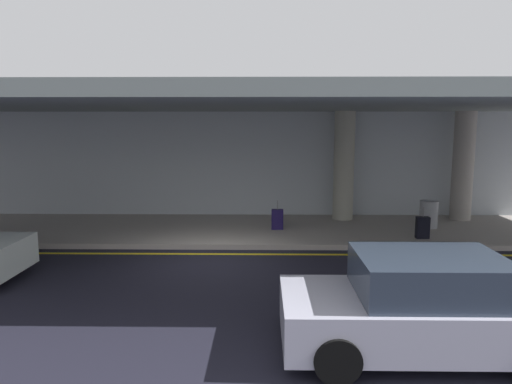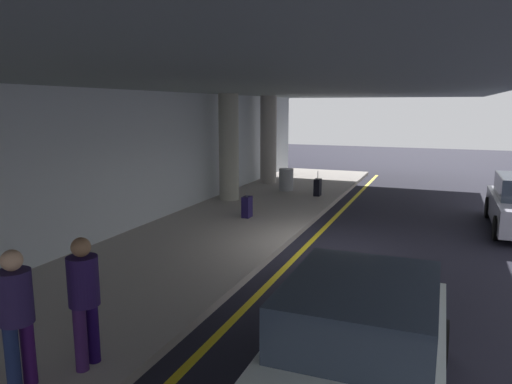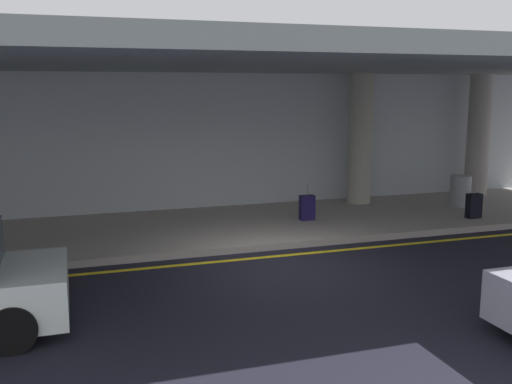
{
  "view_description": "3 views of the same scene",
  "coord_description": "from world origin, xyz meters",
  "px_view_note": "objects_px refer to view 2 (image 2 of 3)",
  "views": [
    {
      "loc": [
        1.28,
        -11.3,
        3.4
      ],
      "look_at": [
        1.06,
        2.33,
        1.39
      ],
      "focal_mm": 32.84,
      "sensor_mm": 36.0,
      "label": 1
    },
    {
      "loc": [
        -10.97,
        -2.4,
        3.4
      ],
      "look_at": [
        0.23,
        2.0,
        1.22
      ],
      "focal_mm": 33.5,
      "sensor_mm": 36.0,
      "label": 2
    },
    {
      "loc": [
        -3.85,
        -10.22,
        3.4
      ],
      "look_at": [
        0.07,
        1.92,
        1.11
      ],
      "focal_mm": 40.82,
      "sensor_mm": 36.0,
      "label": 3
    }
  ],
  "objects_px": {
    "support_column_far_left": "(229,147)",
    "person_waiting_for_ride": "(84,294)",
    "support_column_left_mid": "(268,140)",
    "suitcase_upright_secondary": "(318,187)",
    "car_white": "(358,351)",
    "suitcase_upright_primary": "(247,207)",
    "traveler_with_luggage": "(16,311)",
    "trash_bin_steel": "(286,179)"
  },
  "relations": [
    {
      "from": "trash_bin_steel",
      "to": "suitcase_upright_secondary",
      "type": "bearing_deg",
      "value": -114.87
    },
    {
      "from": "traveler_with_luggage",
      "to": "person_waiting_for_ride",
      "type": "xyz_separation_m",
      "value": [
        0.68,
        -0.37,
        0.0
      ]
    },
    {
      "from": "support_column_left_mid",
      "to": "suitcase_upright_secondary",
      "type": "distance_m",
      "value": 3.8
    },
    {
      "from": "support_column_far_left",
      "to": "support_column_left_mid",
      "type": "distance_m",
      "value": 4.0
    },
    {
      "from": "traveler_with_luggage",
      "to": "person_waiting_for_ride",
      "type": "bearing_deg",
      "value": -98.14
    },
    {
      "from": "traveler_with_luggage",
      "to": "car_white",
      "type": "bearing_deg",
      "value": -140.94
    },
    {
      "from": "support_column_far_left",
      "to": "traveler_with_luggage",
      "type": "distance_m",
      "value": 11.56
    },
    {
      "from": "traveler_with_luggage",
      "to": "trash_bin_steel",
      "type": "distance_m",
      "value": 13.79
    },
    {
      "from": "car_white",
      "to": "suitcase_upright_primary",
      "type": "bearing_deg",
      "value": -150.77
    },
    {
      "from": "support_column_far_left",
      "to": "trash_bin_steel",
      "type": "distance_m",
      "value": 3.12
    },
    {
      "from": "car_white",
      "to": "person_waiting_for_ride",
      "type": "height_order",
      "value": "person_waiting_for_ride"
    },
    {
      "from": "support_column_far_left",
      "to": "person_waiting_for_ride",
      "type": "xyz_separation_m",
      "value": [
        -10.57,
        -2.88,
        -0.86
      ]
    },
    {
      "from": "car_white",
      "to": "trash_bin_steel",
      "type": "relative_size",
      "value": 4.82
    },
    {
      "from": "support_column_far_left",
      "to": "car_white",
      "type": "xyz_separation_m",
      "value": [
        -10.0,
        -6.16,
        -1.26
      ]
    },
    {
      "from": "suitcase_upright_primary",
      "to": "trash_bin_steel",
      "type": "bearing_deg",
      "value": 12.26
    },
    {
      "from": "traveler_with_luggage",
      "to": "suitcase_upright_secondary",
      "type": "height_order",
      "value": "traveler_with_luggage"
    },
    {
      "from": "car_white",
      "to": "suitcase_upright_secondary",
      "type": "xyz_separation_m",
      "value": [
        11.81,
        3.45,
        -0.25
      ]
    },
    {
      "from": "support_column_left_mid",
      "to": "suitcase_upright_primary",
      "type": "xyz_separation_m",
      "value": [
        -6.29,
        -1.62,
        -1.51
      ]
    },
    {
      "from": "support_column_left_mid",
      "to": "suitcase_upright_primary",
      "type": "relative_size",
      "value": 4.06
    },
    {
      "from": "support_column_left_mid",
      "to": "suitcase_upright_primary",
      "type": "height_order",
      "value": "support_column_left_mid"
    },
    {
      "from": "car_white",
      "to": "suitcase_upright_secondary",
      "type": "bearing_deg",
      "value": -164.96
    },
    {
      "from": "person_waiting_for_ride",
      "to": "trash_bin_steel",
      "type": "xyz_separation_m",
      "value": [
        13.04,
        1.59,
        -0.54
      ]
    },
    {
      "from": "support_column_far_left",
      "to": "suitcase_upright_secondary",
      "type": "bearing_deg",
      "value": -56.22
    },
    {
      "from": "suitcase_upright_primary",
      "to": "suitcase_upright_secondary",
      "type": "height_order",
      "value": "same"
    },
    {
      "from": "suitcase_upright_primary",
      "to": "trash_bin_steel",
      "type": "height_order",
      "value": "suitcase_upright_primary"
    },
    {
      "from": "suitcase_upright_secondary",
      "to": "support_column_left_mid",
      "type": "bearing_deg",
      "value": 33.6
    },
    {
      "from": "car_white",
      "to": "traveler_with_luggage",
      "type": "distance_m",
      "value": 3.87
    },
    {
      "from": "support_column_left_mid",
      "to": "suitcase_upright_secondary",
      "type": "height_order",
      "value": "support_column_left_mid"
    },
    {
      "from": "person_waiting_for_ride",
      "to": "suitcase_upright_primary",
      "type": "relative_size",
      "value": 1.87
    },
    {
      "from": "traveler_with_luggage",
      "to": "suitcase_upright_secondary",
      "type": "distance_m",
      "value": 13.08
    },
    {
      "from": "suitcase_upright_secondary",
      "to": "person_waiting_for_ride",
      "type": "bearing_deg",
      "value": 163.21
    },
    {
      "from": "suitcase_upright_secondary",
      "to": "suitcase_upright_primary",
      "type": "bearing_deg",
      "value": 147.56
    },
    {
      "from": "support_column_left_mid",
      "to": "suitcase_upright_primary",
      "type": "distance_m",
      "value": 6.67
    },
    {
      "from": "car_white",
      "to": "traveler_with_luggage",
      "type": "xyz_separation_m",
      "value": [
        -1.25,
        3.64,
        0.4
      ]
    },
    {
      "from": "suitcase_upright_primary",
      "to": "person_waiting_for_ride",
      "type": "bearing_deg",
      "value": -163.03
    },
    {
      "from": "support_column_far_left",
      "to": "support_column_left_mid",
      "type": "relative_size",
      "value": 1.0
    },
    {
      "from": "car_white",
      "to": "person_waiting_for_ride",
      "type": "xyz_separation_m",
      "value": [
        -0.57,
        3.28,
        0.4
      ]
    },
    {
      "from": "suitcase_upright_secondary",
      "to": "trash_bin_steel",
      "type": "bearing_deg",
      "value": 47.56
    },
    {
      "from": "car_white",
      "to": "suitcase_upright_primary",
      "type": "height_order",
      "value": "car_white"
    },
    {
      "from": "support_column_left_mid",
      "to": "traveler_with_luggage",
      "type": "xyz_separation_m",
      "value": [
        -15.25,
        -2.52,
        -0.86
      ]
    },
    {
      "from": "support_column_far_left",
      "to": "person_waiting_for_ride",
      "type": "relative_size",
      "value": 2.17
    },
    {
      "from": "car_white",
      "to": "suitcase_upright_secondary",
      "type": "distance_m",
      "value": 12.31
    }
  ]
}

